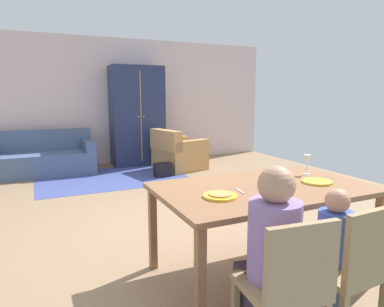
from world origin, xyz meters
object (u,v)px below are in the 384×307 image
Objects in this scene: plate_near_child at (278,191)px; armoire at (137,116)px; person_man at (270,265)px; person_child at (329,262)px; wine_glass at (307,160)px; plate_near_woman at (317,182)px; couch at (42,159)px; armchair at (178,154)px; plate_near_man at (220,196)px; handbag at (163,170)px; dining_table at (263,194)px; dining_chair_child at (352,265)px; dining_chair_man at (288,283)px.

armoire is (0.35, 5.17, 0.28)m from plate_near_child.
person_man is 0.48m from person_child.
person_child is at bearing -124.79° from wine_glass.
couch reaches higher than plate_near_woman.
wine_glass reaches higher than armchair.
plate_near_man is 0.78× the size of handbag.
armoire reaches higher than person_child.
handbag is at bearing 78.23° from person_man.
armchair is at bearing -56.65° from armoire.
person_child is (-0.62, -0.89, -0.46)m from wine_glass.
person_man is at bearing -98.23° from armoire.
couch is at bearing 106.08° from person_child.
armoire is at bearing 81.77° from person_man.
dining_table is 0.68m from wine_glass.
handbag is at bearing -29.83° from couch.
dining_table is at bearing 90.26° from dining_chair_child.
armchair is (1.40, 4.83, -0.19)m from person_man.
person_child is at bearing -100.93° from armchair.
plate_near_child is at bearing -90.00° from dining_table.
plate_near_child is 4.42m from armchair.
armchair is (1.40, 4.24, -0.45)m from plate_near_man.
plate_near_child is at bearing -93.92° from armoire.
plate_near_man is 5.05m from couch.
wine_glass reaches higher than plate_near_child.
armoire is at bearing 93.33° from handbag.
plate_near_man is 0.95m from plate_near_woman.
armoire is (-0.27, 4.81, 0.16)m from wine_glass.
person_man is (-0.94, -0.61, -0.26)m from plate_near_woman.
dining_chair_child is 5.89m from couch.
armchair is at bearing 73.80° from person_man.
couch reaches higher than plate_near_child.
person_man reaches higher than couch.
couch is at bearing -173.96° from armoire.
plate_near_man is 1.34× the size of wine_glass.
plate_near_man is at bearing 122.00° from dining_chair_child.
armchair reaches higher than dining_table.
person_man is 5.61m from couch.
plate_near_man is at bearing 172.78° from plate_near_child.
plate_near_woman is 0.29× the size of dining_chair_man.
plate_near_woman is at bearing -89.39° from handbag.
plate_near_child is 0.24× the size of armchair.
dining_table is 0.20m from plate_near_child.
plate_near_man is at bearing -178.79° from plate_near_woman.
person_man is at bearing 179.39° from person_child.
dining_chair_child reaches higher than dining_table.
armoire reaches higher than plate_near_woman.
armoire reaches higher than dining_table.
plate_near_man is 0.23× the size of person_man.
plate_near_child is 1.34× the size of wine_glass.
armoire reaches higher than plate_near_child.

